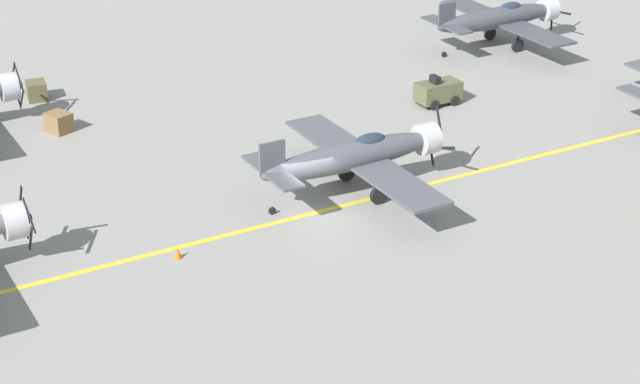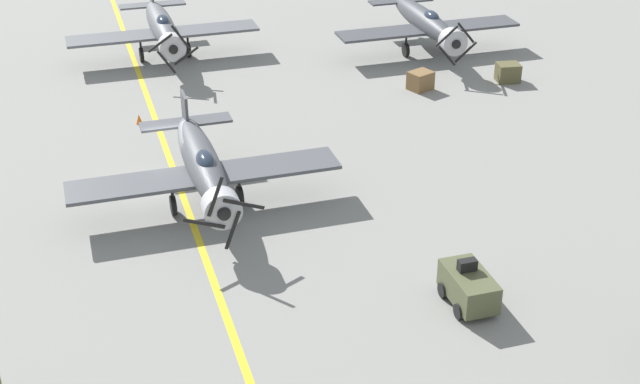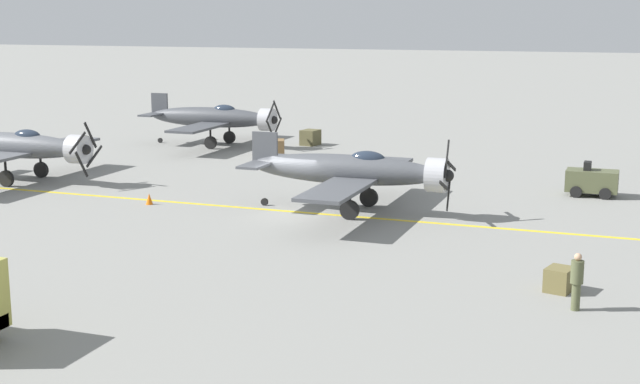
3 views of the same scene
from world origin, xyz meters
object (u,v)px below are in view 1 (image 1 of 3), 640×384
supply_crate_mid_lane (37,91)px  traffic_cone (177,253)px  tow_tractor (438,91)px  supply_crate_by_tanker (59,122)px  airplane_far_left (501,18)px  airplane_mid_center (357,155)px

supply_crate_mid_lane → traffic_cone: bearing=-0.5°
tow_tractor → traffic_cone: size_ratio=4.73×
supply_crate_by_tanker → tow_tractor: bearing=71.9°
airplane_far_left → traffic_cone: bearing=-54.3°
airplane_far_left → supply_crate_by_tanker: 30.53m
airplane_far_left → tow_tractor: airplane_far_left is taller
tow_tractor → traffic_cone: bearing=-64.5°
airplane_far_left → airplane_mid_center: 25.17m
supply_crate_mid_lane → traffic_cone: size_ratio=2.40×
airplane_mid_center → tow_tractor: size_ratio=4.62×
airplane_far_left → tow_tractor: bearing=-48.3°
airplane_far_left → airplane_mid_center: bearing=-46.8°
tow_tractor → traffic_cone: (9.73, -20.41, -0.52)m
tow_tractor → supply_crate_by_tanker: bearing=-108.1°
airplane_mid_center → traffic_cone: (1.74, -10.02, -1.74)m
airplane_mid_center → tow_tractor: (-7.98, 10.39, -1.22)m
airplane_far_left → airplane_mid_center: (14.87, -20.30, 0.00)m
tow_tractor → airplane_mid_center: bearing=-52.5°
airplane_mid_center → tow_tractor: airplane_mid_center is taller
airplane_mid_center → traffic_cone: airplane_mid_center is taller
tow_tractor → supply_crate_mid_lane: (-12.27, -20.24, -0.24)m
airplane_far_left → airplane_mid_center: airplane_far_left is taller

